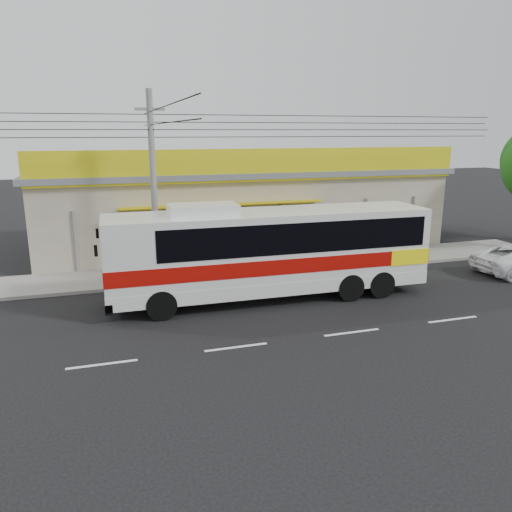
{
  "coord_description": "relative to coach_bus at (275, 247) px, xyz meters",
  "views": [
    {
      "loc": [
        -7.62,
        -16.4,
        6.55
      ],
      "look_at": [
        -1.97,
        2.0,
        1.7
      ],
      "focal_mm": 35.0,
      "sensor_mm": 36.0,
      "label": 1
    }
  ],
  "objects": [
    {
      "name": "ground",
      "position": [
        1.29,
        -1.68,
        -2.09
      ],
      "size": [
        120.0,
        120.0,
        0.0
      ],
      "primitive_type": "plane",
      "color": "black",
      "rests_on": "ground"
    },
    {
      "name": "sidewalk",
      "position": [
        1.29,
        4.32,
        -2.01
      ],
      "size": [
        30.0,
        3.2,
        0.15
      ],
      "primitive_type": "cube",
      "color": "gray",
      "rests_on": "ground"
    },
    {
      "name": "lane_markings",
      "position": [
        1.29,
        -4.18,
        -2.09
      ],
      "size": [
        50.0,
        0.12,
        0.01
      ],
      "primitive_type": null,
      "color": "silver",
      "rests_on": "ground"
    },
    {
      "name": "storefront_building",
      "position": [
        1.28,
        9.86,
        0.21
      ],
      "size": [
        22.6,
        9.2,
        5.7
      ],
      "color": "#A49A84",
      "rests_on": "ground"
    },
    {
      "name": "coach_bus",
      "position": [
        0.0,
        0.0,
        0.0
      ],
      "size": [
        12.7,
        2.86,
        3.9
      ],
      "rotation": [
        0.0,
        0.0,
        -0.01
      ],
      "color": "silver",
      "rests_on": "ground"
    },
    {
      "name": "motorbike_red",
      "position": [
        -3.55,
        3.02,
        -1.43
      ],
      "size": [
        2.02,
        0.96,
        1.02
      ],
      "primitive_type": "imported",
      "rotation": [
        0.0,
        0.0,
        1.72
      ],
      "color": "maroon",
      "rests_on": "sidewalk"
    },
    {
      "name": "motorbike_dark",
      "position": [
        -4.48,
        3.25,
        -1.35
      ],
      "size": [
        1.98,
        0.64,
        1.18
      ],
      "primitive_type": "imported",
      "rotation": [
        0.0,
        0.0,
        1.62
      ],
      "color": "black",
      "rests_on": "sidewalk"
    },
    {
      "name": "utility_pole",
      "position": [
        -4.23,
        3.72,
        4.7
      ],
      "size": [
        34.0,
        14.0,
        8.24
      ],
      "color": "slate",
      "rests_on": "ground"
    }
  ]
}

